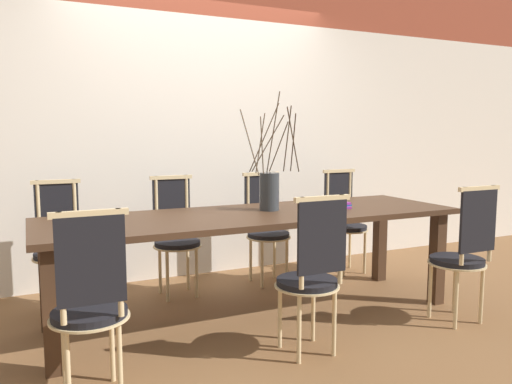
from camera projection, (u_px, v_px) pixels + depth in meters
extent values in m
plane|color=brown|center=(256.00, 315.00, 3.62)|extent=(16.00, 16.00, 0.00)
cube|color=silver|center=(200.00, 148.00, 4.60)|extent=(12.00, 0.06, 2.36)
cube|color=#422B1C|center=(256.00, 216.00, 3.54)|extent=(2.97, 0.90, 0.04)
cube|color=#422B1C|center=(51.00, 312.00, 2.70)|extent=(0.09, 0.09, 0.71)
cube|color=#422B1C|center=(437.00, 258.00, 3.84)|extent=(0.09, 0.09, 0.71)
cube|color=#422B1C|center=(46.00, 278.00, 3.32)|extent=(0.09, 0.09, 0.71)
cube|color=#422B1C|center=(380.00, 241.00, 4.47)|extent=(0.09, 0.09, 0.71)
cylinder|color=black|center=(90.00, 313.00, 2.46)|extent=(0.37, 0.37, 0.04)
cylinder|color=beige|center=(90.00, 318.00, 2.46)|extent=(0.39, 0.39, 0.01)
cylinder|color=beige|center=(64.00, 352.00, 2.54)|extent=(0.03, 0.03, 0.42)
cylinder|color=beige|center=(112.00, 343.00, 2.64)|extent=(0.03, 0.03, 0.42)
cylinder|color=beige|center=(68.00, 372.00, 2.33)|extent=(0.03, 0.03, 0.42)
cylinder|color=beige|center=(120.00, 362.00, 2.43)|extent=(0.03, 0.03, 0.42)
cylinder|color=beige|center=(61.00, 269.00, 2.23)|extent=(0.03, 0.03, 0.52)
cylinder|color=beige|center=(120.00, 263.00, 2.34)|extent=(0.03, 0.03, 0.52)
cube|color=black|center=(91.00, 261.00, 2.28)|extent=(0.31, 0.02, 0.41)
cube|color=beige|center=(89.00, 214.00, 2.26)|extent=(0.35, 0.03, 0.03)
cylinder|color=black|center=(307.00, 282.00, 2.97)|extent=(0.37, 0.37, 0.04)
cylinder|color=beige|center=(307.00, 286.00, 2.98)|extent=(0.39, 0.39, 0.01)
cylinder|color=beige|center=(280.00, 315.00, 3.06)|extent=(0.03, 0.03, 0.42)
cylinder|color=beige|center=(313.00, 309.00, 3.16)|extent=(0.03, 0.03, 0.42)
cylinder|color=beige|center=(299.00, 328.00, 2.84)|extent=(0.03, 0.03, 0.42)
cylinder|color=beige|center=(334.00, 322.00, 2.94)|extent=(0.03, 0.03, 0.42)
cylinder|color=beige|center=(302.00, 244.00, 2.75)|extent=(0.03, 0.03, 0.52)
cylinder|color=beige|center=(341.00, 239.00, 2.85)|extent=(0.03, 0.03, 0.52)
cube|color=black|center=(322.00, 237.00, 2.79)|extent=(0.31, 0.02, 0.41)
cube|color=beige|center=(322.00, 199.00, 2.77)|extent=(0.35, 0.03, 0.03)
cylinder|color=black|center=(457.00, 260.00, 3.48)|extent=(0.37, 0.37, 0.04)
cylinder|color=beige|center=(457.00, 264.00, 3.48)|extent=(0.39, 0.39, 0.01)
cylinder|color=beige|center=(430.00, 289.00, 3.56)|extent=(0.03, 0.03, 0.42)
cylinder|color=beige|center=(455.00, 285.00, 3.66)|extent=(0.03, 0.03, 0.42)
cylinder|color=beige|center=(456.00, 299.00, 3.35)|extent=(0.03, 0.03, 0.42)
cylinder|color=beige|center=(482.00, 294.00, 3.45)|extent=(0.03, 0.03, 0.42)
cylinder|color=beige|center=(463.00, 226.00, 3.25)|extent=(0.03, 0.03, 0.52)
cylinder|color=beige|center=(491.00, 224.00, 3.36)|extent=(0.03, 0.03, 0.52)
cube|color=black|center=(478.00, 221.00, 3.30)|extent=(0.31, 0.02, 0.41)
cube|color=beige|center=(479.00, 188.00, 3.27)|extent=(0.35, 0.03, 0.03)
cylinder|color=black|center=(60.00, 254.00, 3.65)|extent=(0.37, 0.37, 0.04)
cylinder|color=beige|center=(60.00, 257.00, 3.66)|extent=(0.39, 0.39, 0.01)
cylinder|color=beige|center=(80.00, 286.00, 3.62)|extent=(0.03, 0.03, 0.42)
cylinder|color=beige|center=(45.00, 291.00, 3.52)|extent=(0.03, 0.03, 0.42)
cylinder|color=beige|center=(77.00, 278.00, 3.84)|extent=(0.03, 0.03, 0.42)
cylinder|color=beige|center=(44.00, 282.00, 3.74)|extent=(0.03, 0.03, 0.42)
cylinder|color=beige|center=(75.00, 213.00, 3.81)|extent=(0.03, 0.03, 0.52)
cylinder|color=beige|center=(39.00, 215.00, 3.71)|extent=(0.03, 0.03, 0.52)
cube|color=black|center=(57.00, 210.00, 3.76)|extent=(0.31, 0.02, 0.41)
cube|color=beige|center=(56.00, 182.00, 3.73)|extent=(0.35, 0.03, 0.03)
cylinder|color=black|center=(178.00, 243.00, 4.02)|extent=(0.37, 0.37, 0.04)
cylinder|color=beige|center=(178.00, 246.00, 4.02)|extent=(0.39, 0.39, 0.01)
cylinder|color=beige|center=(197.00, 272.00, 3.99)|extent=(0.03, 0.03, 0.42)
cylinder|color=beige|center=(167.00, 276.00, 3.89)|extent=(0.03, 0.03, 0.42)
cylinder|color=beige|center=(188.00, 265.00, 4.20)|extent=(0.03, 0.03, 0.42)
cylinder|color=beige|center=(160.00, 268.00, 4.10)|extent=(0.03, 0.03, 0.42)
cylinder|color=beige|center=(187.00, 206.00, 4.18)|extent=(0.03, 0.03, 0.52)
cylinder|color=beige|center=(156.00, 208.00, 4.07)|extent=(0.03, 0.03, 0.52)
cube|color=black|center=(171.00, 203.00, 4.13)|extent=(0.31, 0.02, 0.41)
cube|color=beige|center=(171.00, 177.00, 4.10)|extent=(0.35, 0.03, 0.03)
cylinder|color=black|center=(269.00, 234.00, 4.36)|extent=(0.37, 0.37, 0.04)
cylinder|color=beige|center=(269.00, 237.00, 4.36)|extent=(0.39, 0.39, 0.01)
cylinder|color=beige|center=(287.00, 261.00, 4.33)|extent=(0.03, 0.03, 0.42)
cylinder|color=beige|center=(262.00, 264.00, 4.23)|extent=(0.03, 0.03, 0.42)
cylinder|color=beige|center=(274.00, 255.00, 4.54)|extent=(0.03, 0.03, 0.42)
cylinder|color=beige|center=(251.00, 258.00, 4.45)|extent=(0.03, 0.03, 0.42)
cylinder|color=beige|center=(274.00, 200.00, 4.52)|extent=(0.03, 0.03, 0.52)
cylinder|color=beige|center=(248.00, 202.00, 4.42)|extent=(0.03, 0.03, 0.52)
cube|color=black|center=(261.00, 198.00, 4.47)|extent=(0.31, 0.02, 0.41)
cube|color=beige|center=(261.00, 174.00, 4.44)|extent=(0.35, 0.03, 0.03)
cylinder|color=black|center=(347.00, 227.00, 4.71)|extent=(0.37, 0.37, 0.04)
cylinder|color=beige|center=(347.00, 229.00, 4.71)|extent=(0.39, 0.39, 0.01)
cylinder|color=beige|center=(365.00, 252.00, 4.67)|extent=(0.03, 0.03, 0.42)
cylinder|color=beige|center=(344.00, 254.00, 4.58)|extent=(0.03, 0.03, 0.42)
cylinder|color=beige|center=(350.00, 247.00, 4.89)|extent=(0.03, 0.03, 0.42)
cylinder|color=beige|center=(329.00, 249.00, 4.79)|extent=(0.03, 0.03, 0.42)
cylinder|color=beige|center=(350.00, 195.00, 4.87)|extent=(0.03, 0.03, 0.52)
cylinder|color=beige|center=(327.00, 197.00, 4.76)|extent=(0.03, 0.03, 0.52)
cube|color=black|center=(338.00, 193.00, 4.81)|extent=(0.31, 0.02, 0.41)
cube|color=beige|center=(339.00, 171.00, 4.78)|extent=(0.35, 0.03, 0.03)
cylinder|color=#33383D|center=(269.00, 191.00, 3.65)|extent=(0.15, 0.15, 0.28)
cylinder|color=#473828|center=(293.00, 141.00, 3.55)|extent=(0.25, 0.27, 0.47)
cylinder|color=#473828|center=(287.00, 140.00, 3.62)|extent=(0.08, 0.26, 0.48)
cylinder|color=#473828|center=(279.00, 147.00, 3.68)|extent=(0.07, 0.19, 0.37)
cylinder|color=#473828|center=(264.00, 138.00, 3.71)|extent=(0.24, 0.03, 0.51)
cylinder|color=#473828|center=(260.00, 143.00, 3.64)|extent=(0.13, 0.10, 0.44)
cylinder|color=#473828|center=(262.00, 145.00, 3.60)|extent=(0.04, 0.12, 0.41)
cylinder|color=#473828|center=(293.00, 144.00, 3.61)|extent=(0.15, 0.32, 0.43)
cylinder|color=#473828|center=(268.00, 143.00, 3.73)|extent=(0.23, 0.10, 0.42)
cylinder|color=#473828|center=(273.00, 132.00, 3.64)|extent=(0.07, 0.10, 0.59)
cylinder|color=#473828|center=(249.00, 141.00, 3.54)|extent=(0.01, 0.33, 0.46)
cube|color=#842D8C|center=(334.00, 207.00, 3.78)|extent=(0.20, 0.20, 0.01)
cube|color=#234C8C|center=(335.00, 205.00, 3.79)|extent=(0.21, 0.20, 0.01)
cube|color=#842D8C|center=(334.00, 203.00, 3.78)|extent=(0.20, 0.19, 0.02)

